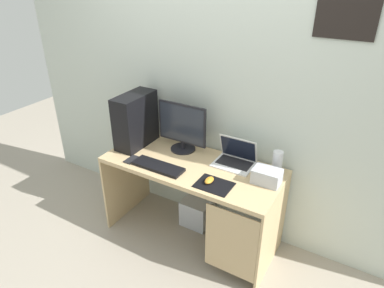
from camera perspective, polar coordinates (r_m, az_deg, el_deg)
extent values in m
plane|color=#9E9384|center=(3.18, 0.00, -14.84)|extent=(8.00, 8.00, 0.00)
cube|color=beige|center=(2.78, 3.71, 9.83)|extent=(4.00, 0.04, 2.60)
cube|color=black|center=(2.37, 24.24, 18.68)|extent=(0.36, 0.01, 0.26)
cube|color=tan|center=(2.74, 0.00, -3.65)|extent=(1.43, 0.62, 0.03)
cube|color=tan|center=(3.30, -10.70, -5.81)|extent=(0.02, 0.62, 0.71)
cube|color=tan|center=(2.75, 13.24, -14.14)|extent=(0.02, 0.62, 0.71)
cube|color=tan|center=(2.56, 6.40, -16.19)|extent=(0.40, 0.01, 0.57)
cube|color=black|center=(2.97, -9.35, 3.92)|extent=(0.19, 0.41, 0.46)
cylinder|color=black|center=(2.94, -1.51, -0.77)|extent=(0.21, 0.21, 0.01)
cylinder|color=black|center=(2.92, -1.51, -0.12)|extent=(0.04, 0.04, 0.06)
cube|color=black|center=(2.83, -1.66, 3.42)|extent=(0.44, 0.02, 0.34)
cube|color=#232833|center=(2.82, -1.77, 3.35)|extent=(0.41, 0.00, 0.31)
cube|color=white|center=(2.73, 6.89, -3.40)|extent=(0.31, 0.23, 0.01)
cube|color=black|center=(2.74, 7.05, -3.09)|extent=(0.27, 0.15, 0.00)
cube|color=white|center=(2.74, 7.71, -0.70)|extent=(0.31, 0.07, 0.21)
cube|color=black|center=(2.74, 7.65, -0.79)|extent=(0.29, 0.06, 0.18)
cylinder|color=silver|center=(2.65, 13.96, -3.01)|extent=(0.08, 0.08, 0.18)
cube|color=#B7BCC6|center=(2.54, 12.32, -5.24)|extent=(0.20, 0.14, 0.11)
cube|color=black|center=(2.69, -5.64, -3.73)|extent=(0.42, 0.14, 0.02)
cube|color=black|center=(2.49, 3.68, -6.80)|extent=(0.26, 0.20, 0.00)
ellipsoid|color=orange|center=(2.50, 2.88, -6.02)|extent=(0.06, 0.10, 0.03)
cube|color=#232326|center=(2.82, -10.01, -2.56)|extent=(0.07, 0.13, 0.01)
cube|color=#B7BCC6|center=(3.23, 0.94, -11.07)|extent=(0.25, 0.25, 0.25)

